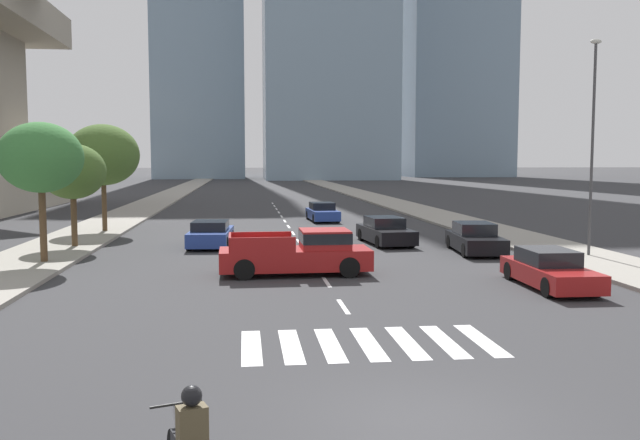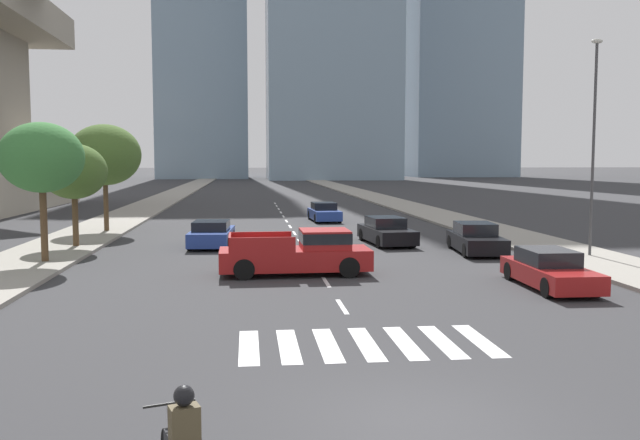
# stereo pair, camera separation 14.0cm
# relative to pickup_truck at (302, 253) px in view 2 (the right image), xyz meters

# --- Properties ---
(ground_plane) EXTENTS (800.00, 800.00, 0.00)m
(ground_plane) POSITION_rel_pickup_truck_xyz_m (0.69, -14.40, -0.81)
(ground_plane) COLOR #333335
(sidewalk_east) EXTENTS (4.00, 260.00, 0.15)m
(sidewalk_east) POSITION_rel_pickup_truck_xyz_m (12.41, 15.60, -0.74)
(sidewalk_east) COLOR gray
(sidewalk_east) RESTS_ON ground
(sidewalk_west) EXTENTS (4.00, 260.00, 0.15)m
(sidewalk_west) POSITION_rel_pickup_truck_xyz_m (-11.02, 15.60, -0.74)
(sidewalk_west) COLOR gray
(sidewalk_west) RESTS_ON ground
(crosswalk_near) EXTENTS (5.85, 2.91, 0.01)m
(crosswalk_near) POSITION_rel_pickup_truck_xyz_m (0.69, -9.66, -0.81)
(crosswalk_near) COLOR silver
(crosswalk_near) RESTS_ON ground
(lane_divider_center) EXTENTS (0.14, 50.00, 0.01)m
(lane_divider_center) POSITION_rel_pickup_truck_xyz_m (0.69, 18.34, -0.81)
(lane_divider_center) COLOR silver
(lane_divider_center) RESTS_ON ground
(pickup_truck) EXTENTS (5.57, 2.13, 1.67)m
(pickup_truck) POSITION_rel_pickup_truck_xyz_m (0.00, 0.00, 0.00)
(pickup_truck) COLOR maroon
(pickup_truck) RESTS_ON ground
(sedan_blue_0) EXTENTS (2.01, 4.52, 1.30)m
(sedan_blue_0) POSITION_rel_pickup_truck_xyz_m (3.32, 22.06, -0.21)
(sedan_blue_0) COLOR navy
(sedan_blue_0) RESTS_ON ground
(sedan_black_1) EXTENTS (2.28, 4.94, 1.36)m
(sedan_black_1) POSITION_rel_pickup_truck_xyz_m (5.00, 8.83, -0.19)
(sedan_black_1) COLOR black
(sedan_black_1) RESTS_ON ground
(sedan_red_2) EXTENTS (1.84, 4.69, 1.27)m
(sedan_red_2) POSITION_rel_pickup_truck_xyz_m (7.97, -3.48, -0.23)
(sedan_red_2) COLOR maroon
(sedan_red_2) RESTS_ON ground
(sedan_black_3) EXTENTS (2.27, 4.85, 1.37)m
(sedan_black_3) POSITION_rel_pickup_truck_xyz_m (8.42, 5.12, -0.18)
(sedan_black_3) COLOR black
(sedan_black_3) RESTS_ON ground
(sedan_blue_4) EXTENTS (2.19, 4.71, 1.28)m
(sedan_blue_4) POSITION_rel_pickup_truck_xyz_m (-3.78, 8.72, -0.21)
(sedan_blue_4) COLOR navy
(sedan_blue_4) RESTS_ON ground
(street_lamp_east) EXTENTS (0.50, 0.24, 9.19)m
(street_lamp_east) POSITION_rel_pickup_truck_xyz_m (12.71, 2.80, 4.55)
(street_lamp_east) COLOR #3F3F42
(street_lamp_east) RESTS_ON sidewalk_east
(street_tree_nearest) EXTENTS (3.33, 3.33, 5.62)m
(street_tree_nearest) POSITION_rel_pickup_truck_xyz_m (-10.22, 3.47, 3.52)
(street_tree_nearest) COLOR #4C3823
(street_tree_nearest) RESTS_ON sidewalk_west
(street_tree_second) EXTENTS (3.10, 3.10, 4.88)m
(street_tree_second) POSITION_rel_pickup_truck_xyz_m (-10.22, 8.49, 2.89)
(street_tree_second) COLOR #4C3823
(street_tree_second) RESTS_ON sidewalk_west
(street_tree_third) EXTENTS (4.15, 4.15, 6.17)m
(street_tree_third) POSITION_rel_pickup_truck_xyz_m (-10.22, 15.59, 3.74)
(street_tree_third) COLOR #4C3823
(street_tree_third) RESTS_ON sidewalk_west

